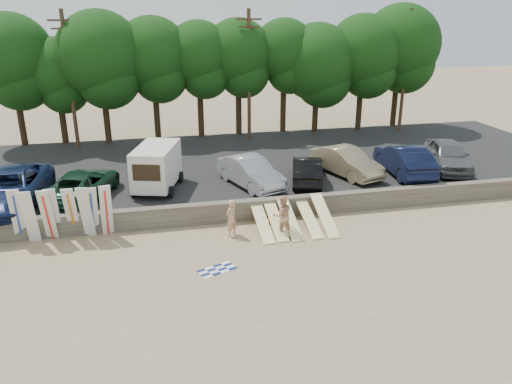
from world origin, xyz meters
TOP-DOWN VIEW (x-y plane):
  - ground at (0.00, 0.00)m, footprint 120.00×120.00m
  - seawall at (0.00, 3.00)m, footprint 44.00×0.50m
  - parking_lot at (0.00, 10.50)m, footprint 44.00×14.50m
  - treeline at (0.74, 17.41)m, footprint 33.89×6.58m
  - utility_poles at (2.00, 16.00)m, footprint 25.80×0.26m
  - box_trailer at (-4.95, 6.37)m, footprint 2.89×4.05m
  - car_0 at (-11.96, 5.54)m, footprint 3.46×6.56m
  - car_1 at (-8.65, 5.87)m, footprint 3.88×5.75m
  - car_2 at (-0.04, 5.82)m, footprint 3.15×5.01m
  - car_3 at (3.08, 5.73)m, footprint 2.73×4.67m
  - car_4 at (5.69, 6.46)m, footprint 3.13×5.03m
  - car_5 at (8.98, 5.91)m, footprint 2.27×5.36m
  - car_6 at (11.93, 6.17)m, footprint 3.49×5.45m
  - surfboard_upright_0 at (-11.07, 2.64)m, footprint 0.56×0.60m
  - surfboard_upright_1 at (-10.51, 2.36)m, footprint 0.53×0.65m
  - surfboard_upright_2 at (-9.81, 2.46)m, footprint 0.55×0.77m
  - surfboard_upright_3 at (-9.60, 2.63)m, footprint 0.54×0.79m
  - surfboard_upright_4 at (-8.84, 2.63)m, footprint 0.53×0.87m
  - surfboard_upright_5 at (-8.20, 2.45)m, footprint 0.61×0.77m
  - surfboard_upright_6 at (-7.95, 2.51)m, footprint 0.64×0.91m
  - surfboard_upright_7 at (-7.33, 2.47)m, footprint 0.59×0.72m
  - surfboard_low_0 at (-0.41, 1.48)m, footprint 0.56×2.91m
  - surfboard_low_1 at (0.24, 1.56)m, footprint 0.56×2.89m
  - surfboard_low_2 at (0.89, 1.46)m, footprint 0.56×2.87m
  - surfboard_low_3 at (1.85, 1.49)m, footprint 0.56×2.91m
  - surfboard_low_4 at (2.57, 1.36)m, footprint 0.56×2.81m
  - beachgoer_a at (-1.89, 1.36)m, footprint 0.75×0.72m
  - beachgoer_b at (0.37, 0.92)m, footprint 0.96×0.77m
  - cooler at (1.16, 2.05)m, footprint 0.42×0.35m
  - gear_bag at (0.03, 2.26)m, footprint 0.37×0.35m
  - beach_towel at (-2.99, -1.66)m, footprint 1.95×1.95m

SIDE VIEW (x-z plane):
  - ground at x=0.00m, z-range 0.00..0.00m
  - beach_towel at x=-2.99m, z-range 0.01..0.01m
  - gear_bag at x=0.03m, z-range 0.00..0.22m
  - cooler at x=1.16m, z-range 0.00..0.32m
  - parking_lot at x=0.00m, z-range 0.00..0.70m
  - surfboard_low_0 at x=-0.41m, z-range 0.00..0.86m
  - surfboard_low_3 at x=1.85m, z-range 0.00..0.89m
  - surfboard_low_1 at x=0.24m, z-range 0.00..0.94m
  - seawall at x=0.00m, z-range 0.00..1.00m
  - surfboard_low_2 at x=0.89m, z-range 0.00..1.02m
  - surfboard_low_4 at x=2.57m, z-range 0.00..1.18m
  - beachgoer_a at x=-1.89m, z-range 0.00..1.73m
  - beachgoer_b at x=0.37m, z-range 0.00..1.92m
  - surfboard_upright_4 at x=-8.84m, z-range 0.00..2.49m
  - surfboard_upright_6 at x=-7.95m, z-range 0.00..2.50m
  - surfboard_upright_3 at x=-9.60m, z-range 0.00..2.52m
  - surfboard_upright_2 at x=-9.81m, z-range 0.00..2.53m
  - surfboard_upright_5 at x=-8.20m, z-range 0.00..2.53m
  - surfboard_upright_7 at x=-7.33m, z-range 0.00..2.54m
  - surfboard_upright_1 at x=-10.51m, z-range 0.00..2.55m
  - surfboard_upright_0 at x=-11.07m, z-range 0.00..2.57m
  - car_3 at x=3.08m, z-range 0.70..2.16m
  - car_1 at x=-8.65m, z-range 0.70..2.16m
  - car_2 at x=-0.04m, z-range 0.70..2.26m
  - car_4 at x=5.69m, z-range 0.70..2.26m
  - car_5 at x=8.98m, z-range 0.70..2.42m
  - car_6 at x=11.93m, z-range 0.70..2.43m
  - car_0 at x=-11.96m, z-range 0.70..2.46m
  - box_trailer at x=-4.95m, z-range 0.84..3.18m
  - utility_poles at x=2.00m, z-range 0.93..9.93m
  - treeline at x=0.74m, z-range 1.86..11.29m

